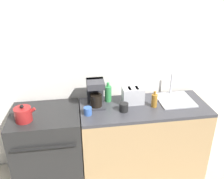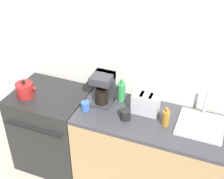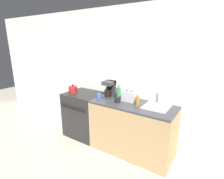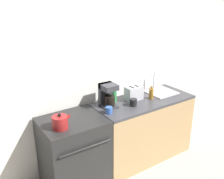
# 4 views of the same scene
# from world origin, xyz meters

# --- Properties ---
(wall_back) EXTENTS (8.00, 0.05, 2.60)m
(wall_back) POSITION_xyz_m (0.00, 0.69, 1.30)
(wall_back) COLOR silver
(wall_back) RESTS_ON ground_plane
(stove) EXTENTS (0.76, 0.67, 0.93)m
(stove) POSITION_xyz_m (-0.60, 0.32, 0.48)
(stove) COLOR black
(stove) RESTS_ON ground_plane
(counter_block) EXTENTS (1.47, 0.63, 0.93)m
(counter_block) POSITION_xyz_m (0.53, 0.31, 0.47)
(counter_block) COLOR tan
(counter_block) RESTS_ON ground_plane
(kettle) EXTENTS (0.22, 0.17, 0.19)m
(kettle) POSITION_xyz_m (-0.79, 0.20, 1.01)
(kettle) COLOR maroon
(kettle) RESTS_ON stove
(toaster) EXTENTS (0.25, 0.15, 0.20)m
(toaster) POSITION_xyz_m (0.41, 0.40, 1.03)
(toaster) COLOR #BCBCC1
(toaster) RESTS_ON counter_block
(coffee_maker) EXTENTS (0.19, 0.22, 0.32)m
(coffee_maker) POSITION_xyz_m (-0.03, 0.41, 1.10)
(coffee_maker) COLOR #333338
(coffee_maker) RESTS_ON counter_block
(sink_tray) EXTENTS (0.40, 0.41, 0.28)m
(sink_tray) POSITION_xyz_m (0.92, 0.39, 0.95)
(sink_tray) COLOR #B7B7BC
(sink_tray) RESTS_ON counter_block
(bottle_amber) EXTENTS (0.07, 0.07, 0.19)m
(bottle_amber) POSITION_xyz_m (0.63, 0.28, 1.02)
(bottle_amber) COLOR #9E6B23
(bottle_amber) RESTS_ON counter_block
(bottle_green) EXTENTS (0.08, 0.08, 0.24)m
(bottle_green) POSITION_xyz_m (0.13, 0.50, 1.03)
(bottle_green) COLOR #338C47
(bottle_green) RESTS_ON counter_block
(cup_blue) EXTENTS (0.09, 0.09, 0.08)m
(cup_blue) POSITION_xyz_m (-0.13, 0.22, 0.98)
(cup_blue) COLOR #3860B2
(cup_blue) RESTS_ON counter_block
(cup_black) EXTENTS (0.10, 0.10, 0.10)m
(cup_black) POSITION_xyz_m (0.27, 0.23, 0.98)
(cup_black) COLOR black
(cup_black) RESTS_ON counter_block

